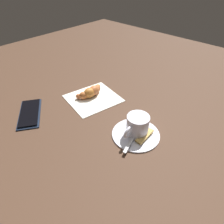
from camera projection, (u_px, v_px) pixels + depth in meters
ground_plane at (106, 115)px, 0.65m from camera, size 1.80×1.80×0.00m
saucer at (136, 134)px, 0.58m from camera, size 0.14×0.14×0.01m
espresso_cup at (136, 125)px, 0.56m from camera, size 0.06×0.09×0.06m
teaspoon at (136, 132)px, 0.58m from camera, size 0.05×0.13×0.01m
sugar_packet at (145, 135)px, 0.57m from camera, size 0.02×0.07×0.01m
napkin at (93, 98)px, 0.73m from camera, size 0.20×0.21×0.00m
croissant at (91, 92)px, 0.73m from camera, size 0.06×0.13×0.04m
cell_phone at (30, 113)px, 0.66m from camera, size 0.17×0.14×0.01m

